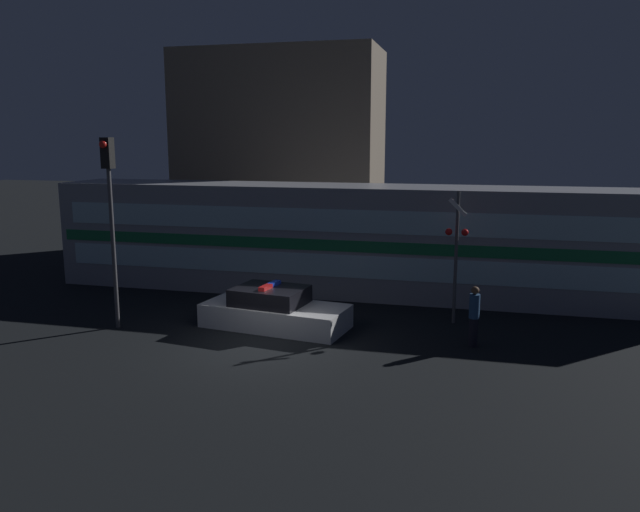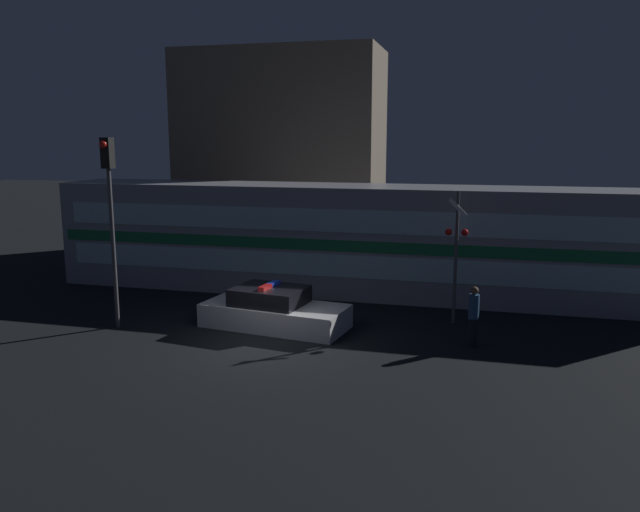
% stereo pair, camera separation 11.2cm
% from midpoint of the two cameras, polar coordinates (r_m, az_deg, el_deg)
% --- Properties ---
extents(ground_plane, '(120.00, 120.00, 0.00)m').
position_cam_midpoint_polar(ground_plane, '(17.76, -5.56, -8.10)').
color(ground_plane, black).
extents(train, '(23.13, 2.95, 4.02)m').
position_cam_midpoint_polar(train, '(23.23, 3.23, 1.49)').
color(train, gray).
rests_on(train, ground_plane).
extents(police_car, '(4.63, 2.51, 1.35)m').
position_cam_midpoint_polar(police_car, '(19.25, -4.38, -5.03)').
color(police_car, silver).
rests_on(police_car, ground_plane).
extents(pedestrian, '(0.29, 0.29, 1.72)m').
position_cam_midpoint_polar(pedestrian, '(17.82, 13.73, -5.33)').
color(pedestrian, black).
rests_on(pedestrian, ground_plane).
extents(crossing_signal_near, '(0.70, 0.28, 4.15)m').
position_cam_midpoint_polar(crossing_signal_near, '(19.59, 12.19, 0.70)').
color(crossing_signal_near, '#4C4C51').
rests_on(crossing_signal_near, ground_plane).
extents(traffic_light_corner, '(0.30, 0.46, 5.74)m').
position_cam_midpoint_polar(traffic_light_corner, '(19.53, -18.82, 5.20)').
color(traffic_light_corner, '#4C4C51').
rests_on(traffic_light_corner, ground_plane).
extents(building_left, '(10.24, 4.70, 10.11)m').
position_cam_midpoint_polar(building_left, '(32.71, -3.79, 9.49)').
color(building_left, '#726656').
rests_on(building_left, ground_plane).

